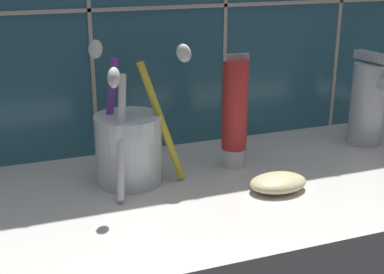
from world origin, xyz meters
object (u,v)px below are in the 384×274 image
at_px(sink_faucet, 371,101).
at_px(soap_bar, 278,183).
at_px(toothbrush_cup, 129,146).
at_px(toothpaste_tube, 235,112).

relative_size(sink_faucet, soap_bar, 1.91).
relative_size(toothbrush_cup, soap_bar, 2.47).
relative_size(toothpaste_tube, soap_bar, 2.12).
bearing_deg(toothbrush_cup, sink_faucet, 1.85).
bearing_deg(toothpaste_tube, toothbrush_cup, -179.57).
height_order(toothpaste_tube, soap_bar, toothpaste_tube).
bearing_deg(soap_bar, toothpaste_tube, 101.47).
relative_size(toothbrush_cup, toothpaste_tube, 1.17).
distance_m(toothbrush_cup, toothpaste_tube, 0.14).
bearing_deg(sink_faucet, toothbrush_cup, -97.03).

